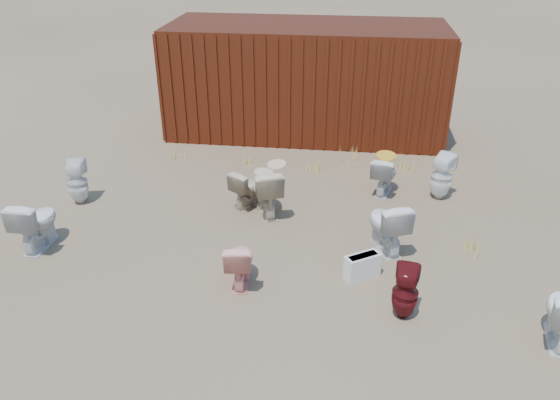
# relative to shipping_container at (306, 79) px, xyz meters

# --- Properties ---
(ground) EXTENTS (100.00, 100.00, 0.00)m
(ground) POSITION_rel_shipping_container_xyz_m (0.00, -5.20, -1.20)
(ground) COLOR brown
(ground) RESTS_ON ground
(shipping_container) EXTENTS (6.00, 2.40, 2.40)m
(shipping_container) POSITION_rel_shipping_container_xyz_m (0.00, 0.00, 0.00)
(shipping_container) COLOR #49180C
(shipping_container) RESTS_ON ground
(toilet_front_a) EXTENTS (0.49, 0.82, 0.82)m
(toilet_front_a) POSITION_rel_shipping_container_xyz_m (-3.57, -5.53, -0.79)
(toilet_front_a) COLOR silver
(toilet_front_a) RESTS_ON ground
(toilet_front_pink) EXTENTS (0.45, 0.70, 0.68)m
(toilet_front_pink) POSITION_rel_shipping_container_xyz_m (-0.36, -6.05, -0.86)
(toilet_front_pink) COLOR #FAA290
(toilet_front_pink) RESTS_ON ground
(toilet_front_c) EXTENTS (0.73, 0.93, 0.83)m
(toilet_front_c) POSITION_rel_shipping_container_xyz_m (1.64, -4.93, -0.78)
(toilet_front_c) COLOR silver
(toilet_front_c) RESTS_ON ground
(toilet_front_maroon) EXTENTS (0.38, 0.38, 0.72)m
(toilet_front_maroon) POSITION_rel_shipping_container_xyz_m (1.80, -6.48, -0.84)
(toilet_front_maroon) COLOR #580F11
(toilet_front_maroon) RESTS_ON ground
(toilet_back_a) EXTENTS (0.43, 0.44, 0.79)m
(toilet_back_a) POSITION_rel_shipping_container_xyz_m (-3.60, -4.10, -0.80)
(toilet_back_a) COLOR white
(toilet_back_a) RESTS_ON ground
(toilet_back_beige_left) EXTENTS (0.74, 0.95, 0.85)m
(toilet_back_beige_left) POSITION_rel_shipping_container_xyz_m (-0.31, -4.06, -0.78)
(toilet_back_beige_left) COLOR beige
(toilet_back_beige_left) RESTS_ON ground
(toilet_back_beige_right) EXTENTS (0.69, 0.77, 0.69)m
(toilet_back_beige_right) POSITION_rel_shipping_container_xyz_m (-0.63, -3.85, -0.86)
(toilet_back_beige_right) COLOR tan
(toilet_back_beige_right) RESTS_ON ground
(toilet_back_yellowlid) EXTENTS (0.57, 0.78, 0.72)m
(toilet_back_yellowlid) POSITION_rel_shipping_container_xyz_m (1.68, -3.04, -0.84)
(toilet_back_yellowlid) COLOR silver
(toilet_back_yellowlid) RESTS_ON ground
(toilet_back_e) EXTENTS (0.52, 0.52, 0.83)m
(toilet_back_e) POSITION_rel_shipping_container_xyz_m (2.67, -3.12, -0.78)
(toilet_back_e) COLOR white
(toilet_back_e) RESTS_ON ground
(yellow_lid) EXTENTS (0.36, 0.45, 0.02)m
(yellow_lid) POSITION_rel_shipping_container_xyz_m (1.68, -3.04, -0.47)
(yellow_lid) COLOR gold
(yellow_lid) RESTS_ON toilet_back_yellowlid
(loose_tank) EXTENTS (0.53, 0.44, 0.35)m
(loose_tank) POSITION_rel_shipping_container_xyz_m (1.29, -5.69, -1.02)
(loose_tank) COLOR silver
(loose_tank) RESTS_ON ground
(loose_lid_near) EXTENTS (0.43, 0.53, 0.02)m
(loose_lid_near) POSITION_rel_shipping_container_xyz_m (-0.39, -2.08, -1.19)
(loose_lid_near) COLOR beige
(loose_lid_near) RESTS_ON ground
(loose_lid_far) EXTENTS (0.58, 0.59, 0.02)m
(loose_lid_far) POSITION_rel_shipping_container_xyz_m (-0.59, -2.50, -1.19)
(loose_lid_far) COLOR beige
(loose_lid_far) RESTS_ON ground
(weed_clump_a) EXTENTS (0.36, 0.36, 0.28)m
(weed_clump_a) POSITION_rel_shipping_container_xyz_m (-2.45, -1.93, -1.06)
(weed_clump_a) COLOR gold
(weed_clump_a) RESTS_ON ground
(weed_clump_b) EXTENTS (0.32, 0.32, 0.24)m
(weed_clump_b) POSITION_rel_shipping_container_xyz_m (0.34, -2.22, -1.08)
(weed_clump_b) COLOR gold
(weed_clump_b) RESTS_ON ground
(weed_clump_c) EXTENTS (0.36, 0.36, 0.30)m
(weed_clump_c) POSITION_rel_shipping_container_xyz_m (2.14, -2.02, -1.05)
(weed_clump_c) COLOR gold
(weed_clump_c) RESTS_ON ground
(weed_clump_d) EXTENTS (0.30, 0.30, 0.23)m
(weed_clump_d) POSITION_rel_shipping_container_xyz_m (-1.02, -2.02, -1.09)
(weed_clump_d) COLOR gold
(weed_clump_d) RESTS_ON ground
(weed_clump_e) EXTENTS (0.34, 0.34, 0.32)m
(weed_clump_e) POSITION_rel_shipping_container_xyz_m (1.04, -1.70, -1.04)
(weed_clump_e) COLOR gold
(weed_clump_e) RESTS_ON ground
(weed_clump_f) EXTENTS (0.28, 0.28, 0.27)m
(weed_clump_f) POSITION_rel_shipping_container_xyz_m (2.90, -4.90, -1.07)
(weed_clump_f) COLOR gold
(weed_clump_f) RESTS_ON ground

